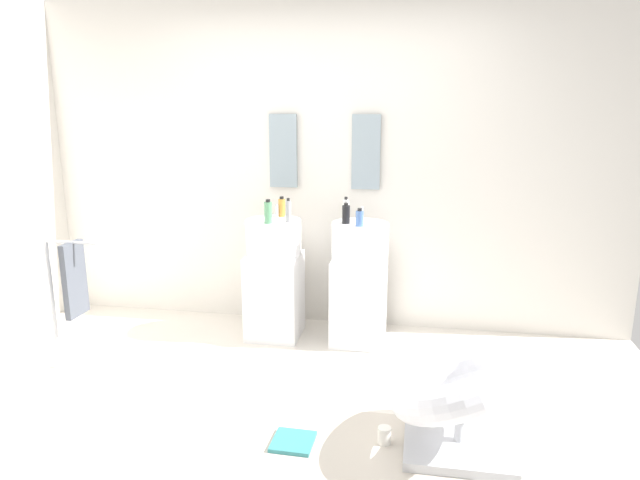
# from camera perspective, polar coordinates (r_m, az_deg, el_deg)

# --- Properties ---
(ground_plane) EXTENTS (4.80, 3.60, 0.04)m
(ground_plane) POSITION_cam_1_polar(r_m,az_deg,el_deg) (3.43, -4.29, -18.06)
(ground_plane) COLOR silver
(rear_partition) EXTENTS (4.80, 0.10, 2.60)m
(rear_partition) POSITION_cam_1_polar(r_m,az_deg,el_deg) (4.56, 0.57, 7.53)
(rear_partition) COLOR silver
(rear_partition) RESTS_ON ground_plane
(pedestal_sink_left) EXTENTS (0.42, 0.42, 1.03)m
(pedestal_sink_left) POSITION_cam_1_polar(r_m,az_deg,el_deg) (4.39, -4.62, -3.78)
(pedestal_sink_left) COLOR white
(pedestal_sink_left) RESTS_ON ground_plane
(pedestal_sink_right) EXTENTS (0.42, 0.42, 1.03)m
(pedestal_sink_right) POSITION_cam_1_polar(r_m,az_deg,el_deg) (4.28, 3.96, -4.24)
(pedestal_sink_right) COLOR white
(pedestal_sink_right) RESTS_ON ground_plane
(vanity_mirror_left) EXTENTS (0.22, 0.03, 0.57)m
(vanity_mirror_left) POSITION_cam_1_polar(r_m,az_deg,el_deg) (4.55, -3.70, 8.92)
(vanity_mirror_left) COLOR #8C9EA8
(vanity_mirror_right) EXTENTS (0.22, 0.03, 0.57)m
(vanity_mirror_right) POSITION_cam_1_polar(r_m,az_deg,el_deg) (4.44, 4.66, 8.79)
(vanity_mirror_right) COLOR #8C9EA8
(lounge_chair) EXTENTS (1.02, 1.02, 0.65)m
(lounge_chair) POSITION_cam_1_polar(r_m,az_deg,el_deg) (3.09, 14.03, -14.38)
(lounge_chair) COLOR #B7BABF
(lounge_chair) RESTS_ON ground_plane
(towel_rack) EXTENTS (0.37, 0.22, 0.95)m
(towel_rack) POSITION_cam_1_polar(r_m,az_deg,el_deg) (4.10, -23.75, -3.89)
(towel_rack) COLOR #B7BABF
(towel_rack) RESTS_ON ground_plane
(area_rug) EXTENTS (1.28, 0.86, 0.01)m
(area_rug) POSITION_cam_1_polar(r_m,az_deg,el_deg) (3.15, 2.44, -20.67)
(area_rug) COLOR beige
(area_rug) RESTS_ON ground_plane
(magazine_teal) EXTENTS (0.22, 0.22, 0.02)m
(magazine_teal) POSITION_cam_1_polar(r_m,az_deg,el_deg) (3.21, -2.72, -19.58)
(magazine_teal) COLOR teal
(magazine_teal) RESTS_ON area_rug
(coffee_mug) EXTENTS (0.07, 0.07, 0.09)m
(coffee_mug) POSITION_cam_1_polar(r_m,az_deg,el_deg) (3.21, 6.49, -18.91)
(coffee_mug) COLOR white
(coffee_mug) RESTS_ON area_rug
(soap_bottle_green) EXTENTS (0.06, 0.06, 0.18)m
(soap_bottle_green) POSITION_cam_1_polar(r_m,az_deg,el_deg) (4.14, -5.23, 2.79)
(soap_bottle_green) COLOR #59996B
(soap_bottle_green) RESTS_ON pedestal_sink_left
(soap_bottle_blue) EXTENTS (0.06, 0.06, 0.13)m
(soap_bottle_blue) POSITION_cam_1_polar(r_m,az_deg,el_deg) (4.04, 3.99, 2.20)
(soap_bottle_blue) COLOR #4C72B7
(soap_bottle_blue) RESTS_ON pedestal_sink_right
(soap_bottle_amber) EXTENTS (0.05, 0.05, 0.16)m
(soap_bottle_amber) POSITION_cam_1_polar(r_m,az_deg,el_deg) (4.39, -3.86, 3.29)
(soap_bottle_amber) COLOR #C68C38
(soap_bottle_amber) RESTS_ON pedestal_sink_left
(soap_bottle_white) EXTENTS (0.04, 0.04, 0.19)m
(soap_bottle_white) POSITION_cam_1_polar(r_m,az_deg,el_deg) (4.16, 2.62, 2.97)
(soap_bottle_white) COLOR white
(soap_bottle_white) RESTS_ON pedestal_sink_right
(soap_bottle_grey) EXTENTS (0.04, 0.04, 0.18)m
(soap_bottle_grey) POSITION_cam_1_polar(r_m,az_deg,el_deg) (4.17, -3.20, 2.92)
(soap_bottle_grey) COLOR #99999E
(soap_bottle_grey) RESTS_ON pedestal_sink_left
(soap_bottle_black) EXTENTS (0.06, 0.06, 0.15)m
(soap_bottle_black) POSITION_cam_1_polar(r_m,az_deg,el_deg) (4.13, 2.63, 2.62)
(soap_bottle_black) COLOR black
(soap_bottle_black) RESTS_ON pedestal_sink_right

